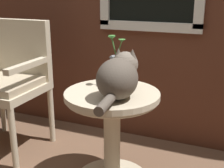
{
  "coord_description": "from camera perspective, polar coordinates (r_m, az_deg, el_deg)",
  "views": [
    {
      "loc": [
        0.89,
        -1.5,
        1.2
      ],
      "look_at": [
        0.23,
        0.07,
        0.67
      ],
      "focal_mm": 48.84,
      "sensor_mm": 36.0,
      "label": 1
    }
  ],
  "objects": [
    {
      "name": "cat",
      "position": [
        1.68,
        1.27,
        1.48
      ],
      "size": [
        0.26,
        0.57,
        0.25
      ],
      "color": "brown",
      "rests_on": "wicker_side_table"
    },
    {
      "name": "pewter_vase_with_ivy",
      "position": [
        1.88,
        0.82,
        2.39
      ],
      "size": [
        0.12,
        0.12,
        0.32
      ],
      "color": "gray",
      "rests_on": "wicker_side_table"
    },
    {
      "name": "wicker_chair",
      "position": [
        2.43,
        -18.76,
        1.43
      ],
      "size": [
        0.55,
        0.5,
        0.98
      ],
      "color": "beige",
      "rests_on": "ground_plane"
    },
    {
      "name": "wicker_side_table",
      "position": [
        1.87,
        0.0,
        -7.49
      ],
      "size": [
        0.57,
        0.57,
        0.62
      ],
      "color": "beige",
      "rests_on": "ground_plane"
    }
  ]
}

